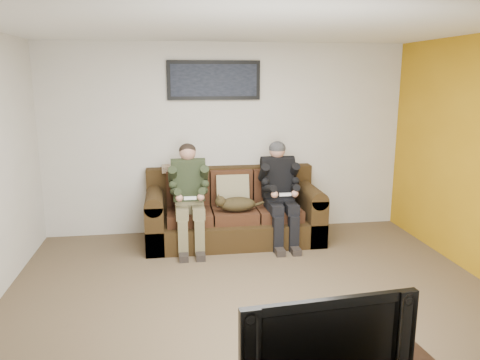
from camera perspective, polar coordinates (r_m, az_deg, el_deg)
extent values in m
plane|color=brown|center=(4.73, 2.00, -14.49)|extent=(5.00, 5.00, 0.00)
plane|color=silver|center=(4.24, 2.28, 18.61)|extent=(5.00, 5.00, 0.00)
plane|color=beige|center=(6.50, -1.55, 4.99)|extent=(5.00, 0.00, 5.00)
plane|color=beige|center=(2.22, 13.12, -10.27)|extent=(5.00, 0.00, 5.00)
cube|color=#30200E|center=(6.27, -0.75, -6.02)|extent=(2.28, 0.99, 0.31)
cube|color=#30200E|center=(6.52, -1.23, -1.05)|extent=(2.28, 0.21, 0.62)
cube|color=#30200E|center=(6.18, -10.27, -5.01)|extent=(0.23, 0.99, 0.62)
cube|color=#30200E|center=(6.44, 8.36, -4.21)|extent=(0.23, 0.99, 0.62)
cylinder|color=#30200E|center=(6.09, -10.38, -2.22)|extent=(0.23, 0.99, 0.23)
cylinder|color=#30200E|center=(6.36, 8.44, -1.53)|extent=(0.23, 0.99, 0.23)
cube|color=#3F2213|center=(6.11, -6.19, -4.37)|extent=(0.57, 0.62, 0.15)
cube|color=#3F2213|center=(6.31, -6.37, -0.99)|extent=(0.57, 0.15, 0.46)
cube|color=#3F2213|center=(6.16, -0.69, -4.16)|extent=(0.57, 0.62, 0.15)
cube|color=#3F2213|center=(6.36, -1.07, -0.81)|extent=(0.57, 0.15, 0.46)
cube|color=#3F2213|center=(6.26, 4.66, -3.92)|extent=(0.57, 0.62, 0.15)
cube|color=#3F2213|center=(6.46, 4.11, -0.63)|extent=(0.57, 0.15, 0.46)
cube|color=#8C7F5B|center=(6.25, -0.92, -1.24)|extent=(0.44, 0.21, 0.43)
cube|color=tan|center=(6.38, -7.40, 1.42)|extent=(0.47, 0.23, 0.08)
cube|color=#6E6545|center=(6.04, -6.20, -3.16)|extent=(0.36, 0.30, 0.14)
cube|color=#262E1C|center=(6.06, -6.31, -0.18)|extent=(0.40, 0.30, 0.53)
cylinder|color=#262E1C|center=(6.04, -6.37, 1.81)|extent=(0.44, 0.18, 0.18)
sphere|color=#AF7864|center=(6.03, -6.41, 3.34)|extent=(0.21, 0.21, 0.21)
cube|color=#6E6545|center=(5.84, -7.10, -3.81)|extent=(0.15, 0.42, 0.13)
cube|color=#6E6545|center=(5.85, -5.14, -3.74)|extent=(0.15, 0.42, 0.13)
cube|color=#6E6545|center=(5.74, -6.96, -7.13)|extent=(0.12, 0.13, 0.46)
cube|color=#6E6545|center=(5.75, -4.96, -7.05)|extent=(0.12, 0.13, 0.46)
cube|color=black|center=(5.73, -6.89, -9.17)|extent=(0.11, 0.26, 0.08)
cube|color=black|center=(5.74, -4.87, -9.09)|extent=(0.11, 0.26, 0.08)
cylinder|color=#262E1C|center=(5.97, -8.23, 0.55)|extent=(0.11, 0.30, 0.28)
cylinder|color=#262E1C|center=(5.98, -4.39, 0.68)|extent=(0.11, 0.30, 0.28)
cylinder|color=#262E1C|center=(5.79, -7.86, -1.43)|extent=(0.14, 0.32, 0.15)
cylinder|color=#262E1C|center=(5.80, -4.50, -1.32)|extent=(0.14, 0.32, 0.15)
sphere|color=#AF7864|center=(5.69, -7.42, -2.19)|extent=(0.09, 0.09, 0.09)
sphere|color=#AF7864|center=(5.70, -4.81, -2.11)|extent=(0.09, 0.09, 0.09)
cube|color=white|center=(5.67, -6.10, -2.20)|extent=(0.15, 0.04, 0.03)
ellipsoid|color=black|center=(6.04, -6.42, 3.64)|extent=(0.22, 0.22, 0.17)
cube|color=black|center=(6.19, 4.75, -2.73)|extent=(0.36, 0.30, 0.14)
cube|color=black|center=(6.22, 4.59, 0.18)|extent=(0.40, 0.30, 0.53)
cylinder|color=black|center=(6.19, 4.58, 2.12)|extent=(0.44, 0.18, 0.18)
sphere|color=tan|center=(6.19, 4.57, 3.61)|extent=(0.21, 0.21, 0.21)
cube|color=black|center=(5.99, 4.25, -3.36)|extent=(0.15, 0.42, 0.13)
cube|color=black|center=(6.03, 6.11, -3.27)|extent=(0.15, 0.42, 0.13)
cube|color=black|center=(5.89, 4.64, -6.58)|extent=(0.12, 0.13, 0.46)
cube|color=black|center=(5.93, 6.53, -6.47)|extent=(0.12, 0.13, 0.46)
cube|color=black|center=(5.88, 4.79, -8.57)|extent=(0.11, 0.26, 0.08)
cube|color=black|center=(5.92, 6.69, -8.44)|extent=(0.11, 0.26, 0.08)
cylinder|color=black|center=(6.09, 2.92, 0.90)|extent=(0.11, 0.30, 0.28)
cylinder|color=black|center=(6.18, 6.56, 1.01)|extent=(0.11, 0.30, 0.28)
cylinder|color=black|center=(5.92, 3.61, -1.03)|extent=(0.14, 0.32, 0.15)
cylinder|color=black|center=(6.00, 6.79, -0.91)|extent=(0.14, 0.32, 0.15)
sphere|color=tan|center=(5.82, 4.24, -1.77)|extent=(0.09, 0.09, 0.09)
sphere|color=tan|center=(5.89, 6.71, -1.67)|extent=(0.09, 0.09, 0.09)
cube|color=white|center=(5.83, 5.53, -1.77)|extent=(0.15, 0.04, 0.03)
ellipsoid|color=black|center=(6.18, 4.57, 3.88)|extent=(0.22, 0.22, 0.19)
ellipsoid|color=#44361B|center=(5.98, -0.34, -2.98)|extent=(0.47, 0.26, 0.19)
sphere|color=#44361B|center=(5.91, -2.41, -2.62)|extent=(0.14, 0.14, 0.14)
cone|color=#44361B|center=(5.86, -2.57, -2.06)|extent=(0.04, 0.04, 0.04)
cone|color=#44361B|center=(5.93, -2.64, -1.89)|extent=(0.04, 0.04, 0.04)
cylinder|color=#44361B|center=(6.08, 1.84, -3.08)|extent=(0.26, 0.13, 0.08)
cube|color=black|center=(6.39, -3.21, 12.04)|extent=(1.25, 0.04, 0.52)
cube|color=black|center=(6.37, -3.19, 12.04)|extent=(1.15, 0.01, 0.42)
imported|color=black|center=(2.71, 9.99, -18.46)|extent=(0.98, 0.21, 0.56)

